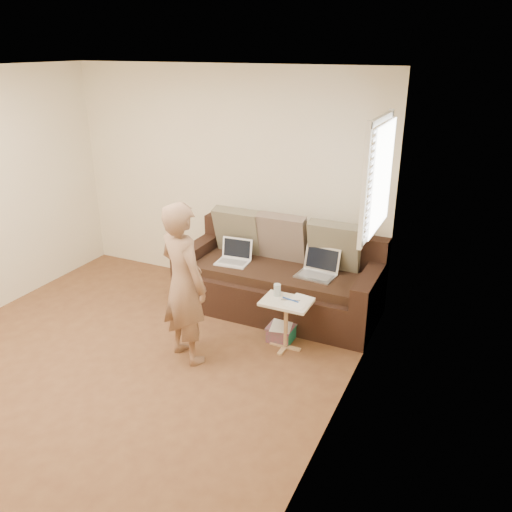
% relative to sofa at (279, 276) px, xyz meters
% --- Properties ---
extents(floor, '(4.50, 4.50, 0.00)m').
position_rel_sofa_xyz_m(floor, '(-0.90, -1.77, -0.42)').
color(floor, brown).
rests_on(floor, ground).
extents(ceiling, '(4.50, 4.50, 0.00)m').
position_rel_sofa_xyz_m(ceiling, '(-0.90, -1.77, 2.18)').
color(ceiling, white).
rests_on(ceiling, wall_back).
extents(wall_back, '(4.00, 0.00, 4.00)m').
position_rel_sofa_xyz_m(wall_back, '(-0.90, 0.48, 0.87)').
color(wall_back, beige).
rests_on(wall_back, ground).
extents(wall_right, '(0.00, 4.50, 4.50)m').
position_rel_sofa_xyz_m(wall_right, '(1.10, -1.77, 0.87)').
color(wall_right, beige).
rests_on(wall_right, ground).
extents(window_blinds, '(0.12, 0.88, 1.08)m').
position_rel_sofa_xyz_m(window_blinds, '(1.05, -0.27, 1.28)').
color(window_blinds, white).
rests_on(window_blinds, wall_right).
extents(sofa, '(2.20, 0.95, 0.85)m').
position_rel_sofa_xyz_m(sofa, '(0.00, 0.00, 0.00)').
color(sofa, black).
rests_on(sofa, ground).
extents(pillow_left, '(0.55, 0.29, 0.57)m').
position_rel_sofa_xyz_m(pillow_left, '(-0.60, 0.21, 0.37)').
color(pillow_left, brown).
rests_on(pillow_left, sofa).
extents(pillow_mid, '(0.55, 0.27, 0.57)m').
position_rel_sofa_xyz_m(pillow_mid, '(-0.05, 0.22, 0.37)').
color(pillow_mid, brown).
rests_on(pillow_mid, sofa).
extents(pillow_right, '(0.55, 0.28, 0.57)m').
position_rel_sofa_xyz_m(pillow_right, '(0.55, 0.21, 0.37)').
color(pillow_right, brown).
rests_on(pillow_right, sofa).
extents(laptop_silver, '(0.42, 0.32, 0.26)m').
position_rel_sofa_xyz_m(laptop_silver, '(0.44, -0.05, 0.10)').
color(laptop_silver, '#B7BABC').
rests_on(laptop_silver, sofa).
extents(laptop_white, '(0.38, 0.29, 0.26)m').
position_rel_sofa_xyz_m(laptop_white, '(-0.51, -0.11, 0.10)').
color(laptop_white, white).
rests_on(laptop_white, sofa).
extents(person, '(0.67, 0.57, 1.55)m').
position_rel_sofa_xyz_m(person, '(-0.42, -1.24, 0.35)').
color(person, brown).
rests_on(person, ground).
extents(side_table, '(0.47, 0.33, 0.52)m').
position_rel_sofa_xyz_m(side_table, '(0.37, -0.69, -0.17)').
color(side_table, silver).
rests_on(side_table, ground).
extents(drinking_glass, '(0.07, 0.07, 0.12)m').
position_rel_sofa_xyz_m(drinking_glass, '(0.25, -0.63, 0.15)').
color(drinking_glass, silver).
rests_on(drinking_glass, side_table).
extents(scissors, '(0.20, 0.15, 0.02)m').
position_rel_sofa_xyz_m(scissors, '(0.40, -0.68, 0.10)').
color(scissors, silver).
rests_on(scissors, side_table).
extents(paper_on_table, '(0.25, 0.33, 0.00)m').
position_rel_sofa_xyz_m(paper_on_table, '(0.48, -0.66, 0.09)').
color(paper_on_table, white).
rests_on(paper_on_table, side_table).
extents(striped_box, '(0.26, 0.26, 0.17)m').
position_rel_sofa_xyz_m(striped_box, '(0.28, -0.58, -0.34)').
color(striped_box, '#CD1E5D').
rests_on(striped_box, ground).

